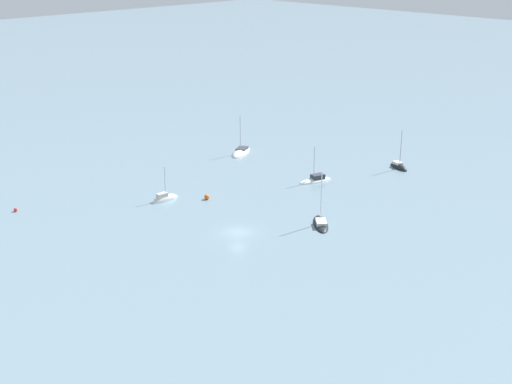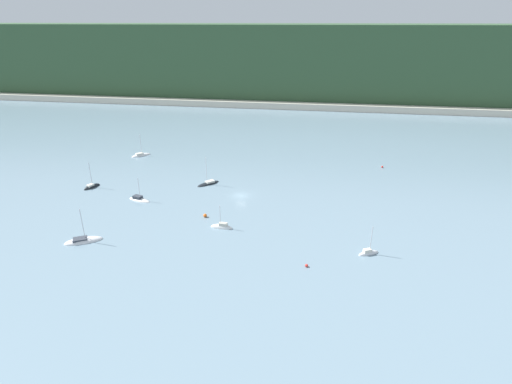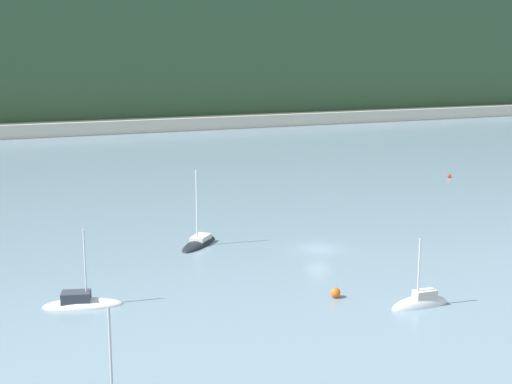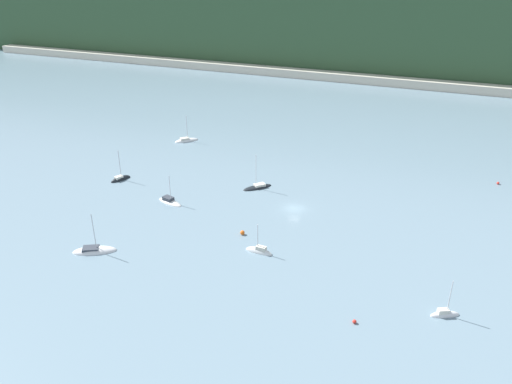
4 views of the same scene
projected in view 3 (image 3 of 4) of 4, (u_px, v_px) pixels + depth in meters
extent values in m
plane|color=slate|center=(318.00, 249.00, 75.94)|extent=(600.00, 600.00, 0.00)
cube|color=#335133|center=(63.00, 51.00, 218.03)|extent=(474.47, 83.79, 41.94)
cube|color=beige|center=(96.00, 128.00, 181.02)|extent=(403.30, 6.00, 3.37)
cylinder|color=#B2B2B7|center=(111.00, 373.00, 37.26)|extent=(0.14, 0.14, 7.31)
ellipsoid|color=white|center=(83.00, 306.00, 58.90)|extent=(6.89, 3.91, 1.24)
cube|color=#333842|center=(76.00, 297.00, 58.68)|extent=(2.69, 2.12, 0.89)
cylinder|color=silver|center=(85.00, 266.00, 58.28)|extent=(0.14, 0.14, 6.18)
ellipsoid|color=black|center=(199.00, 245.00, 77.51)|extent=(6.52, 6.77, 1.20)
cube|color=silver|center=(201.00, 238.00, 77.92)|extent=(2.89, 2.95, 0.58)
cylinder|color=silver|center=(197.00, 207.00, 76.33)|extent=(0.14, 0.14, 8.00)
ellipsoid|color=white|center=(420.00, 306.00, 58.77)|extent=(5.34, 1.68, 1.91)
cube|color=beige|center=(425.00, 295.00, 58.73)|extent=(1.95, 1.07, 0.83)
cylinder|color=silver|center=(419.00, 270.00, 58.06)|extent=(0.14, 0.14, 5.28)
sphere|color=red|center=(449.00, 176.00, 118.74)|extent=(0.63, 0.63, 0.63)
sphere|color=orange|center=(335.00, 293.00, 60.79)|extent=(0.89, 0.89, 0.89)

